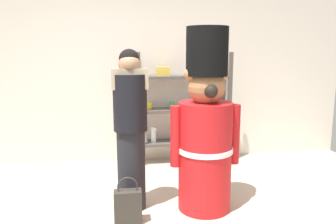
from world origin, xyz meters
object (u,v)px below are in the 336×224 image
at_px(merchandise_shelf, 183,107).
at_px(person_shopper, 131,128).
at_px(shopping_bag, 128,206).
at_px(teddy_bear_guard, 205,131).

xyz_separation_m(merchandise_shelf, person_shopper, (-0.80, -1.40, 0.04)).
bearing_deg(shopping_bag, person_shopper, 80.85).
height_order(person_shopper, shopping_bag, person_shopper).
xyz_separation_m(teddy_bear_guard, shopping_bag, (-0.78, -0.19, -0.64)).
xyz_separation_m(teddy_bear_guard, person_shopper, (-0.73, 0.12, 0.03)).
bearing_deg(merchandise_shelf, shopping_bag, -116.39).
height_order(teddy_bear_guard, person_shopper, teddy_bear_guard).
height_order(merchandise_shelf, teddy_bear_guard, teddy_bear_guard).
height_order(merchandise_shelf, person_shopper, person_shopper).
height_order(merchandise_shelf, shopping_bag, merchandise_shelf).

